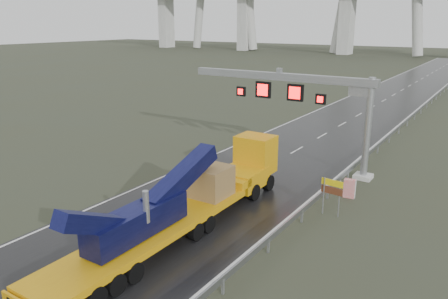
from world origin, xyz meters
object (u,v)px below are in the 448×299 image
Objects in this scene: sign_gantry at (304,95)px; striped_barrier at (350,188)px; exit_sign_pair at (332,190)px; heavy_haul_truck at (198,194)px.

sign_gantry is 12.31× the size of striped_barrier.
sign_gantry is 9.68m from exit_sign_pair.
sign_gantry is 6.71× the size of exit_sign_pair.
striped_barrier is at bearing -38.25° from sign_gantry.
exit_sign_pair is at bearing 38.64° from heavy_haul_truck.
heavy_haul_truck reaches higher than exit_sign_pair.
heavy_haul_truck is at bearing -135.32° from exit_sign_pair.
sign_gantry reaches higher than heavy_haul_truck.
exit_sign_pair is at bearing -98.49° from striped_barrier.
exit_sign_pair is (5.89, 4.79, -0.10)m from heavy_haul_truck.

